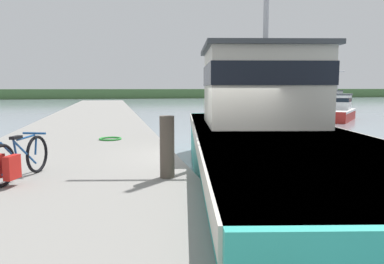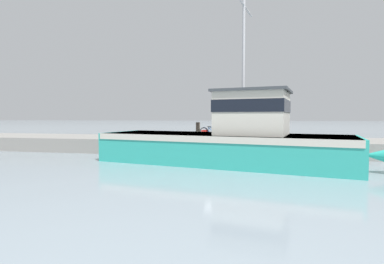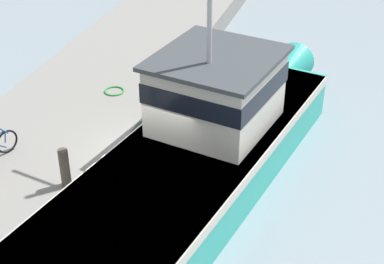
% 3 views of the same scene
% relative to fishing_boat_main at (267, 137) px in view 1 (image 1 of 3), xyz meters
% --- Properties ---
extents(ground_plane, '(320.00, 320.00, 0.00)m').
position_rel_fishing_boat_main_xyz_m(ground_plane, '(-1.26, -0.34, -1.25)').
color(ground_plane, '#84939E').
extents(dock_pier, '(4.95, 80.00, 0.93)m').
position_rel_fishing_boat_main_xyz_m(dock_pier, '(-4.85, -0.34, -0.79)').
color(dock_pier, gray).
rests_on(dock_pier, ground_plane).
extents(far_shoreline, '(180.00, 5.00, 2.18)m').
position_rel_fishing_boat_main_xyz_m(far_shoreline, '(28.74, 80.15, -0.16)').
color(far_shoreline, '#426638').
rests_on(far_shoreline, ground_plane).
extents(fishing_boat_main, '(5.98, 14.86, 9.02)m').
position_rel_fishing_boat_main_xyz_m(fishing_boat_main, '(0.00, 0.00, 0.00)').
color(fishing_boat_main, teal).
rests_on(fishing_boat_main, ground_plane).
extents(boat_red_outer, '(5.47, 5.85, 2.05)m').
position_rel_fishing_boat_main_xyz_m(boat_red_outer, '(13.41, 17.14, -0.51)').
color(boat_red_outer, '#AD231E').
rests_on(boat_red_outer, ground_plane).
extents(boat_white_moored, '(5.38, 7.28, 5.05)m').
position_rel_fishing_boat_main_xyz_m(boat_white_moored, '(21.47, 29.66, -0.43)').
color(boat_white_moored, '#AD231E').
rests_on(boat_white_moored, ground_plane).
extents(bicycle_touring, '(0.77, 1.65, 0.77)m').
position_rel_fishing_boat_main_xyz_m(bicycle_touring, '(-5.46, -2.12, 0.03)').
color(bicycle_touring, black).
rests_on(bicycle_touring, dock_pier).
extents(mooring_post, '(0.26, 0.26, 1.09)m').
position_rel_fishing_boat_main_xyz_m(mooring_post, '(-2.92, -2.38, 0.22)').
color(mooring_post, '#51473D').
rests_on(mooring_post, dock_pier).
extents(hose_coil, '(0.68, 0.68, 0.05)m').
position_rel_fishing_boat_main_xyz_m(hose_coil, '(-3.91, 2.81, -0.30)').
color(hose_coil, green).
rests_on(hose_coil, dock_pier).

